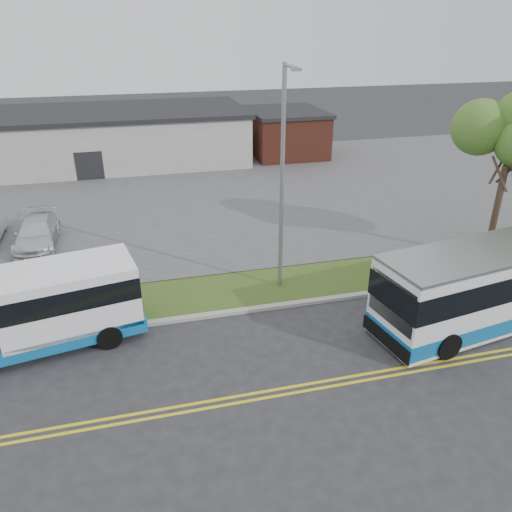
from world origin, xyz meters
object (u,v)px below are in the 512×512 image
object	(u,v)px
parked_car_b	(37,233)
tree_east	(512,137)
transit_bus	(511,280)
streetlight_near	(283,176)
shuttle_bus	(47,306)

from	to	relation	value
parked_car_b	tree_east	bearing A→B (deg)	-18.19
transit_bus	parked_car_b	distance (m)	22.82
tree_east	transit_bus	distance (m)	7.16
tree_east	transit_bus	bearing A→B (deg)	-120.24
tree_east	streetlight_near	bearing A→B (deg)	-178.58
tree_east	parked_car_b	size ratio (longest dim) A/B	1.70
transit_bus	parked_car_b	xyz separation A→B (m)	(-19.41, 11.96, -0.86)
streetlight_near	parked_car_b	size ratio (longest dim) A/B	1.94
streetlight_near	parked_car_b	bearing A→B (deg)	146.37
streetlight_near	shuttle_bus	distance (m)	10.36
shuttle_bus	streetlight_near	bearing A→B (deg)	0.93
transit_bus	parked_car_b	bearing A→B (deg)	139.24
streetlight_near	tree_east	bearing A→B (deg)	1.42
shuttle_bus	tree_east	bearing A→B (deg)	-4.58
streetlight_near	transit_bus	xyz separation A→B (m)	(8.21, -4.51, -3.57)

